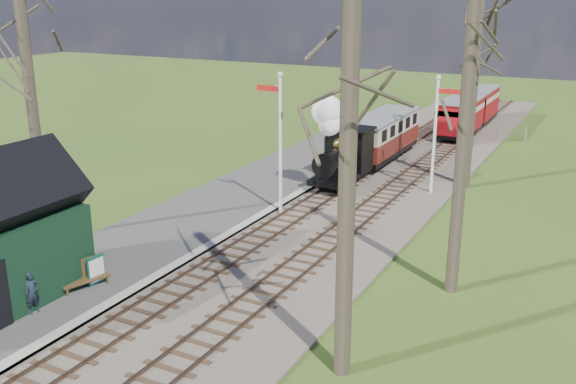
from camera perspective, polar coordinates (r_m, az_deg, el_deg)
name	(u,v)px	position (r m, az deg, el deg)	size (l,w,h in m)	color
distant_hills	(500,227)	(76.85, 18.30, -2.97)	(114.40, 48.00, 22.02)	#385B23
ballast_bed	(372,185)	(32.57, 7.49, 0.63)	(8.00, 60.00, 0.10)	brown
track_near	(348,181)	(33.00, 5.38, 1.02)	(1.60, 60.00, 0.15)	brown
track_far	(397,187)	(32.15, 9.66, 0.40)	(1.60, 60.00, 0.15)	brown
platform	(202,216)	(27.93, -7.69, -2.13)	(5.00, 44.00, 0.20)	#474442
coping_strip	(247,224)	(26.72, -3.65, -2.90)	(0.40, 44.00, 0.21)	#B2AD9E
semaphore_near	(279,134)	(27.19, -0.82, 5.22)	(1.22, 0.24, 6.22)	silver
semaphore_far	(437,126)	(30.89, 13.09, 5.73)	(1.22, 0.24, 5.72)	silver
bare_trees	(248,126)	(20.84, -3.54, 5.89)	(15.51, 22.39, 12.00)	#382D23
fence_line	(430,125)	(45.73, 12.55, 5.86)	(12.60, 0.08, 1.00)	slate
locomotive	(340,146)	(31.50, 4.68, 4.07)	(1.85, 4.33, 4.64)	black
coach	(383,134)	(37.14, 8.40, 5.08)	(2.16, 7.42, 2.28)	black
red_carriage_a	(461,117)	(43.92, 15.12, 6.45)	(2.04, 5.04, 2.14)	black
red_carriage_b	(479,105)	(49.23, 16.61, 7.46)	(2.04, 5.04, 2.14)	black
sign_board	(96,270)	(21.94, -16.70, -6.66)	(0.16, 0.67, 0.97)	#0E4136
bench	(83,274)	(21.89, -17.79, -6.98)	(0.98, 1.66, 0.91)	#49341A
person	(32,293)	(20.61, -21.79, -8.30)	(0.47, 0.31, 1.30)	black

